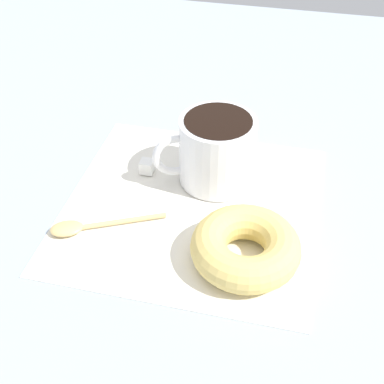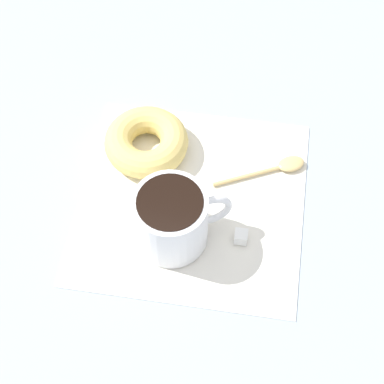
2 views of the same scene
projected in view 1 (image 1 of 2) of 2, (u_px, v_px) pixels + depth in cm
name	position (u px, v px, depth cm)	size (l,w,h in cm)	color
ground_plane	(181.00, 201.00, 63.98)	(120.00, 120.00, 2.00)	#99A8B7
napkin	(192.00, 206.00, 61.61)	(28.75, 28.75, 0.30)	white
coffee_cup	(216.00, 149.00, 62.51)	(11.73, 8.99, 8.32)	white
donut	(246.00, 247.00, 53.87)	(11.25, 11.25, 3.75)	#E5C66B
spoon	(83.00, 226.00, 58.27)	(12.18, 6.75, 0.90)	#D8B772
sugar_cube	(147.00, 166.00, 65.74)	(1.62, 1.62, 1.62)	white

